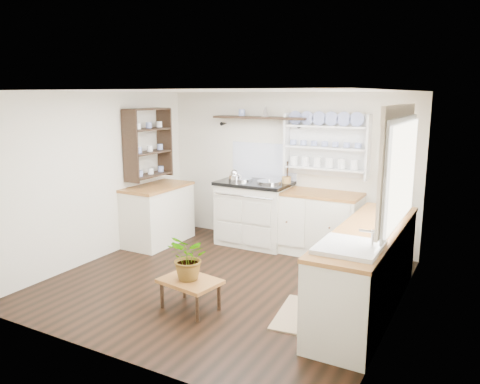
% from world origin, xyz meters
% --- Properties ---
extents(floor, '(4.00, 3.80, 0.01)m').
position_xyz_m(floor, '(0.00, 0.00, 0.00)').
color(floor, black).
rests_on(floor, ground).
extents(wall_back, '(4.00, 0.02, 2.30)m').
position_xyz_m(wall_back, '(0.00, 1.90, 1.15)').
color(wall_back, silver).
rests_on(wall_back, ground).
extents(wall_right, '(0.02, 3.80, 2.30)m').
position_xyz_m(wall_right, '(2.00, 0.00, 1.15)').
color(wall_right, silver).
rests_on(wall_right, ground).
extents(wall_left, '(0.02, 3.80, 2.30)m').
position_xyz_m(wall_left, '(-2.00, 0.00, 1.15)').
color(wall_left, silver).
rests_on(wall_left, ground).
extents(ceiling, '(4.00, 3.80, 0.01)m').
position_xyz_m(ceiling, '(0.00, 0.00, 2.30)').
color(ceiling, white).
rests_on(ceiling, wall_back).
extents(window, '(0.08, 1.55, 1.22)m').
position_xyz_m(window, '(1.95, 0.15, 1.56)').
color(window, white).
rests_on(window, wall_right).
extents(aga_cooker, '(1.09, 0.76, 1.01)m').
position_xyz_m(aga_cooker, '(-0.37, 1.57, 0.50)').
color(aga_cooker, beige).
rests_on(aga_cooker, floor).
extents(back_cabinets, '(1.27, 0.63, 0.90)m').
position_xyz_m(back_cabinets, '(0.60, 1.60, 0.46)').
color(back_cabinets, '#EEE5CD').
rests_on(back_cabinets, floor).
extents(right_cabinets, '(0.62, 2.43, 0.90)m').
position_xyz_m(right_cabinets, '(1.70, 0.10, 0.46)').
color(right_cabinets, '#EEE5CD').
rests_on(right_cabinets, floor).
extents(belfast_sink, '(0.55, 0.60, 0.45)m').
position_xyz_m(belfast_sink, '(1.70, -0.65, 0.80)').
color(belfast_sink, white).
rests_on(belfast_sink, right_cabinets).
extents(left_cabinets, '(0.62, 1.13, 0.90)m').
position_xyz_m(left_cabinets, '(-1.70, 0.90, 0.46)').
color(left_cabinets, '#EEE5CD').
rests_on(left_cabinets, floor).
extents(plate_rack, '(1.20, 0.22, 0.90)m').
position_xyz_m(plate_rack, '(0.65, 1.86, 1.56)').
color(plate_rack, white).
rests_on(plate_rack, wall_back).
extents(high_shelf, '(1.50, 0.29, 0.16)m').
position_xyz_m(high_shelf, '(-0.40, 1.78, 1.91)').
color(high_shelf, black).
rests_on(high_shelf, wall_back).
extents(left_shelving, '(0.28, 0.80, 1.05)m').
position_xyz_m(left_shelving, '(-1.84, 0.90, 1.55)').
color(left_shelving, black).
rests_on(left_shelving, wall_left).
extents(kettle, '(0.18, 0.18, 0.22)m').
position_xyz_m(kettle, '(-0.65, 1.45, 1.04)').
color(kettle, silver).
rests_on(kettle, aga_cooker).
extents(utensil_crock, '(0.14, 0.14, 0.16)m').
position_xyz_m(utensil_crock, '(0.10, 1.68, 0.99)').
color(utensil_crock, olive).
rests_on(utensil_crock, back_cabinets).
extents(center_table, '(0.68, 0.53, 0.33)m').
position_xyz_m(center_table, '(0.05, -0.79, 0.29)').
color(center_table, brown).
rests_on(center_table, floor).
extents(potted_plant, '(0.56, 0.54, 0.49)m').
position_xyz_m(potted_plant, '(0.05, -0.79, 0.58)').
color(potted_plant, '#3F7233').
rests_on(potted_plant, center_table).
extents(floor_rug, '(0.66, 0.91, 0.02)m').
position_xyz_m(floor_rug, '(1.19, -0.36, 0.01)').
color(floor_rug, '#85614D').
rests_on(floor_rug, floor).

